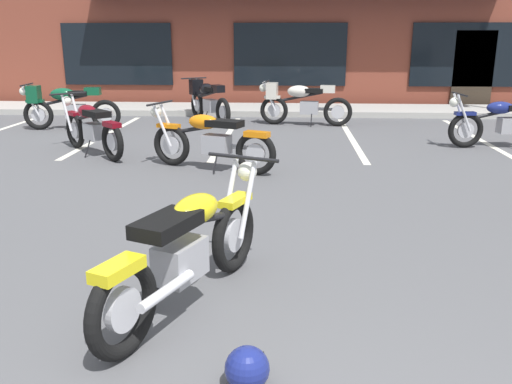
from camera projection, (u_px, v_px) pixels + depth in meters
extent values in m
plane|color=#515154|center=(287.00, 222.00, 5.85)|extent=(80.00, 80.00, 0.00)
cube|color=#A8A59E|center=(289.00, 110.00, 14.25)|extent=(22.00, 1.80, 0.14)
cube|color=brown|center=(290.00, 37.00, 17.85)|extent=(18.33, 6.20, 3.82)
cube|color=black|center=(117.00, 54.00, 15.25)|extent=(3.13, 0.06, 1.70)
cube|color=black|center=(290.00, 55.00, 14.97)|extent=(3.13, 0.06, 1.70)
cube|color=black|center=(469.00, 55.00, 14.68)|extent=(3.13, 0.06, 1.70)
cube|color=#33281E|center=(473.00, 70.00, 14.78)|extent=(1.10, 0.06, 2.10)
cube|color=silver|center=(106.00, 135.00, 11.04)|extent=(0.12, 4.80, 0.01)
cube|color=silver|center=(227.00, 136.00, 10.89)|extent=(0.12, 4.80, 0.01)
cube|color=silver|center=(351.00, 137.00, 10.74)|extent=(0.12, 4.80, 0.01)
cube|color=silver|center=(478.00, 139.00, 10.60)|extent=(0.12, 4.80, 0.01)
torus|color=black|center=(123.00, 309.00, 3.33)|extent=(0.34, 0.63, 0.64)
cylinder|color=#B7B7BC|center=(123.00, 309.00, 3.33)|extent=(0.17, 0.29, 0.29)
torus|color=black|center=(233.00, 235.00, 4.57)|extent=(0.34, 0.63, 0.64)
cylinder|color=#B7B7BC|center=(233.00, 235.00, 4.57)|extent=(0.17, 0.29, 0.29)
cylinder|color=silver|center=(229.00, 195.00, 4.60)|extent=(0.17, 0.32, 0.66)
cylinder|color=silver|center=(248.00, 197.00, 4.53)|extent=(0.17, 0.32, 0.66)
cylinder|color=black|center=(243.00, 157.00, 4.55)|extent=(0.62, 0.28, 0.03)
sphere|color=silver|center=(247.00, 171.00, 4.65)|extent=(0.22, 0.22, 0.17)
cube|color=yellow|center=(235.00, 200.00, 4.52)|extent=(0.27, 0.39, 0.06)
cube|color=#9E9EA3|center=(180.00, 260.00, 3.86)|extent=(0.38, 0.46, 0.28)
cylinder|color=silver|center=(166.00, 290.00, 3.49)|extent=(0.28, 0.53, 0.07)
cylinder|color=black|center=(194.00, 220.00, 3.96)|extent=(0.42, 0.89, 0.26)
ellipsoid|color=yellow|center=(195.00, 209.00, 3.96)|extent=(0.42, 0.54, 0.22)
cube|color=black|center=(167.00, 224.00, 3.65)|extent=(0.46, 0.59, 0.10)
cube|color=yellow|center=(117.00, 269.00, 3.23)|extent=(0.29, 0.39, 0.08)
cylinder|color=black|center=(156.00, 292.00, 3.94)|extent=(0.13, 0.07, 0.29)
torus|color=black|center=(465.00, 130.00, 9.67)|extent=(0.65, 0.16, 0.64)
cylinder|color=#B7B7BC|center=(465.00, 130.00, 9.67)|extent=(0.29, 0.09, 0.29)
cylinder|color=silver|center=(464.00, 113.00, 9.49)|extent=(0.33, 0.08, 0.66)
cylinder|color=silver|center=(460.00, 112.00, 9.67)|extent=(0.33, 0.08, 0.66)
cylinder|color=black|center=(459.00, 94.00, 9.49)|extent=(0.10, 0.66, 0.03)
sphere|color=silver|center=(454.00, 102.00, 9.52)|extent=(0.19, 0.19, 0.17)
cube|color=navy|center=(465.00, 113.00, 9.59)|extent=(0.37, 0.17, 0.06)
cube|color=#9E9EA3|center=(510.00, 125.00, 9.68)|extent=(0.42, 0.28, 0.28)
cylinder|color=black|center=(500.00, 112.00, 9.60)|extent=(0.94, 0.15, 0.26)
ellipsoid|color=navy|center=(500.00, 108.00, 9.58)|extent=(0.50, 0.31, 0.22)
torus|color=black|center=(256.00, 153.00, 7.76)|extent=(0.63, 0.33, 0.64)
cylinder|color=#B7B7BC|center=(256.00, 153.00, 7.76)|extent=(0.29, 0.16, 0.29)
torus|color=black|center=(171.00, 145.00, 8.34)|extent=(0.63, 0.33, 0.64)
cylinder|color=#B7B7BC|center=(171.00, 145.00, 8.34)|extent=(0.29, 0.16, 0.29)
cylinder|color=silver|center=(162.00, 125.00, 8.21)|extent=(0.32, 0.16, 0.66)
cylinder|color=silver|center=(168.00, 123.00, 8.37)|extent=(0.32, 0.16, 0.66)
cylinder|color=black|center=(160.00, 103.00, 8.24)|extent=(0.27, 0.63, 0.03)
sphere|color=silver|center=(156.00, 112.00, 8.31)|extent=(0.22, 0.22, 0.17)
cube|color=orange|center=(168.00, 126.00, 8.27)|extent=(0.39, 0.26, 0.06)
cube|color=#9E9EA3|center=(217.00, 144.00, 8.00)|extent=(0.46, 0.37, 0.28)
cylinder|color=silver|center=(243.00, 147.00, 7.98)|extent=(0.54, 0.27, 0.07)
cylinder|color=black|center=(204.00, 127.00, 8.01)|extent=(0.90, 0.40, 0.26)
ellipsoid|color=orange|center=(203.00, 122.00, 8.00)|extent=(0.54, 0.42, 0.22)
cube|color=black|center=(224.00, 123.00, 7.85)|extent=(0.59, 0.45, 0.10)
cube|color=orange|center=(257.00, 134.00, 7.67)|extent=(0.39, 0.28, 0.08)
cylinder|color=black|center=(215.00, 164.00, 7.88)|extent=(0.07, 0.13, 0.29)
torus|color=black|center=(112.00, 142.00, 8.60)|extent=(0.52, 0.53, 0.64)
cylinder|color=#B7B7BC|center=(112.00, 142.00, 8.60)|extent=(0.24, 0.25, 0.29)
torus|color=black|center=(75.00, 130.00, 9.65)|extent=(0.52, 0.53, 0.64)
cylinder|color=#B7B7BC|center=(75.00, 130.00, 9.65)|extent=(0.24, 0.25, 0.29)
cylinder|color=silver|center=(66.00, 112.00, 9.57)|extent=(0.26, 0.26, 0.66)
cylinder|color=silver|center=(76.00, 112.00, 9.69)|extent=(0.26, 0.26, 0.66)
cylinder|color=black|center=(68.00, 94.00, 9.60)|extent=(0.49, 0.49, 0.03)
sphere|color=silver|center=(67.00, 101.00, 9.70)|extent=(0.24, 0.24, 0.17)
cube|color=maroon|center=(73.00, 113.00, 9.59)|extent=(0.35, 0.35, 0.06)
cube|color=#9E9EA3|center=(94.00, 132.00, 9.05)|extent=(0.45, 0.45, 0.28)
cylinder|color=silver|center=(112.00, 136.00, 8.88)|extent=(0.44, 0.44, 0.07)
cylinder|color=black|center=(88.00, 116.00, 9.12)|extent=(0.70, 0.71, 0.26)
ellipsoid|color=maroon|center=(87.00, 111.00, 9.12)|extent=(0.52, 0.52, 0.22)
cube|color=black|center=(97.00, 114.00, 8.86)|extent=(0.56, 0.57, 0.10)
cube|color=maroon|center=(112.00, 125.00, 8.51)|extent=(0.37, 0.37, 0.08)
cylinder|color=black|center=(87.00, 149.00, 8.95)|extent=(0.11, 0.11, 0.29)
torus|color=black|center=(338.00, 112.00, 11.99)|extent=(0.65, 0.18, 0.64)
cylinder|color=#B7B7BC|center=(338.00, 112.00, 11.99)|extent=(0.29, 0.10, 0.29)
torus|color=black|center=(274.00, 110.00, 12.25)|extent=(0.65, 0.18, 0.64)
cylinder|color=#B7B7BC|center=(274.00, 110.00, 12.25)|extent=(0.29, 0.10, 0.29)
cylinder|color=silver|center=(269.00, 97.00, 12.09)|extent=(0.33, 0.09, 0.66)
cylinder|color=silver|center=(270.00, 96.00, 12.26)|extent=(0.33, 0.09, 0.66)
cylinder|color=black|center=(266.00, 82.00, 12.10)|extent=(0.12, 0.66, 0.03)
sphere|color=silver|center=(263.00, 88.00, 12.16)|extent=(0.19, 0.19, 0.17)
cube|color=beige|center=(272.00, 97.00, 12.17)|extent=(0.37, 0.19, 0.06)
cube|color=#9E9EA3|center=(309.00, 108.00, 12.08)|extent=(0.43, 0.29, 0.28)
cylinder|color=silver|center=(326.00, 109.00, 12.16)|extent=(0.55, 0.14, 0.07)
cylinder|color=black|center=(300.00, 97.00, 12.05)|extent=(0.94, 0.18, 0.26)
ellipsoid|color=beige|center=(299.00, 91.00, 12.03)|extent=(0.55, 0.36, 0.26)
cube|color=beige|center=(272.00, 91.00, 12.14)|extent=(0.27, 0.31, 0.36)
cube|color=black|center=(314.00, 91.00, 11.96)|extent=(0.43, 0.29, 0.10)
cube|color=beige|center=(328.00, 89.00, 11.89)|extent=(0.34, 0.24, 0.16)
cylinder|color=black|center=(311.00, 120.00, 11.97)|extent=(0.04, 0.14, 0.29)
torus|color=black|center=(106.00, 115.00, 11.57)|extent=(0.65, 0.15, 0.64)
cylinder|color=#B7B7BC|center=(106.00, 115.00, 11.57)|extent=(0.29, 0.08, 0.29)
torus|color=black|center=(38.00, 115.00, 11.54)|extent=(0.65, 0.15, 0.64)
cylinder|color=#B7B7BC|center=(38.00, 115.00, 11.54)|extent=(0.29, 0.08, 0.29)
cylinder|color=silver|center=(30.00, 100.00, 11.36)|extent=(0.33, 0.07, 0.66)
cylinder|color=silver|center=(34.00, 99.00, 11.53)|extent=(0.33, 0.07, 0.66)
cylinder|color=black|center=(26.00, 85.00, 11.36)|extent=(0.09, 0.66, 0.03)
sphere|color=silver|center=(23.00, 91.00, 11.39)|extent=(0.18, 0.18, 0.17)
cube|color=#0F4C2D|center=(35.00, 101.00, 11.46)|extent=(0.37, 0.17, 0.06)
cube|color=#9E9EA3|center=(76.00, 111.00, 11.54)|extent=(0.42, 0.27, 0.28)
cylinder|color=silver|center=(95.00, 112.00, 11.69)|extent=(0.55, 0.12, 0.07)
cylinder|color=black|center=(65.00, 100.00, 11.46)|extent=(0.94, 0.14, 0.26)
ellipsoid|color=#0F4C2D|center=(63.00, 94.00, 11.43)|extent=(0.54, 0.34, 0.26)
cube|color=#0F4C2D|center=(34.00, 94.00, 11.42)|extent=(0.26, 0.30, 0.36)
cube|color=black|center=(79.00, 93.00, 11.43)|extent=(0.42, 0.27, 0.10)
cube|color=#0F4C2D|center=(93.00, 91.00, 11.43)|extent=(0.34, 0.23, 0.16)
cylinder|color=black|center=(77.00, 124.00, 11.44)|extent=(0.04, 0.14, 0.29)
torus|color=black|center=(223.00, 112.00, 11.93)|extent=(0.43, 0.59, 0.64)
cylinder|color=#B7B7BC|center=(223.00, 112.00, 11.93)|extent=(0.21, 0.28, 0.29)
torus|color=black|center=(197.00, 105.00, 13.14)|extent=(0.43, 0.59, 0.64)
cylinder|color=#B7B7BC|center=(197.00, 105.00, 13.14)|extent=(0.21, 0.28, 0.29)
cylinder|color=silver|center=(192.00, 92.00, 13.10)|extent=(0.21, 0.30, 0.66)
cylinder|color=silver|center=(199.00, 92.00, 13.18)|extent=(0.21, 0.30, 0.66)
cylinder|color=black|center=(194.00, 78.00, 13.12)|extent=(0.57, 0.38, 0.03)
sphere|color=silver|center=(193.00, 84.00, 13.22)|extent=(0.23, 0.23, 0.17)
cube|color=black|center=(196.00, 93.00, 13.09)|extent=(0.31, 0.38, 0.06)
cube|color=#9E9EA3|center=(211.00, 106.00, 12.45)|extent=(0.42, 0.47, 0.28)
cylinder|color=silver|center=(223.00, 109.00, 12.22)|extent=(0.35, 0.50, 0.07)
cylinder|color=black|center=(207.00, 94.00, 12.55)|extent=(0.56, 0.83, 0.26)
ellipsoid|color=black|center=(206.00, 89.00, 12.55)|extent=(0.53, 0.60, 0.26)
cube|color=black|center=(196.00, 87.00, 13.06)|extent=(0.37, 0.35, 0.36)
cube|color=black|center=(212.00, 89.00, 12.26)|extent=(0.42, 0.47, 0.10)
cube|color=black|center=(218.00, 89.00, 12.00)|extent=(0.34, 0.38, 0.16)
cylinder|color=black|center=(205.00, 118.00, 12.38)|extent=(0.13, 0.09, 0.29)
sphere|color=navy|center=(247.00, 369.00, 3.05)|extent=(0.26, 0.26, 0.26)
cube|color=black|center=(248.00, 359.00, 3.16)|extent=(0.18, 0.03, 0.09)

